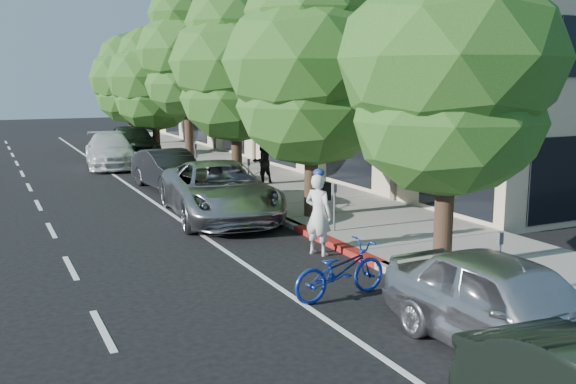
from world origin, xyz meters
TOP-DOWN VIEW (x-y plane):
  - ground at (0.00, 0.00)m, footprint 120.00×120.00m
  - sidewalk at (2.30, 8.00)m, footprint 4.60×56.00m
  - curb at (0.00, 8.00)m, footprint 0.30×56.00m
  - curb_red_segment at (0.00, 1.00)m, footprint 0.32×4.00m
  - storefront_building at (9.60, 18.00)m, footprint 10.00×36.00m
  - street_tree_0 at (0.90, -2.00)m, footprint 4.69×4.69m
  - street_tree_1 at (0.90, 4.00)m, footprint 5.15×5.15m
  - street_tree_2 at (0.90, 10.00)m, footprint 4.89×4.89m
  - street_tree_3 at (0.90, 16.00)m, footprint 4.53×4.53m
  - street_tree_4 at (0.90, 22.00)m, footprint 5.06×5.06m
  - street_tree_5 at (0.90, 28.00)m, footprint 4.99×4.99m
  - cyclist at (-0.70, 0.59)m, footprint 0.74×0.85m
  - bicycle at (-1.80, -2.31)m, footprint 2.14×0.95m
  - silver_suv at (-1.42, 5.50)m, footprint 3.49×6.36m
  - dark_sedan at (-1.41, 11.17)m, footprint 1.98×4.66m
  - white_pickup at (-2.20, 18.63)m, footprint 2.84×5.66m
  - dark_suv_far at (-0.50, 21.50)m, footprint 2.12×5.25m
  - near_car_a at (-0.85, -5.70)m, footprint 1.90×4.58m
  - pedestrian at (2.01, 10.16)m, footprint 0.93×0.79m

SIDE VIEW (x-z plane):
  - ground at x=0.00m, z-range 0.00..0.00m
  - sidewalk at x=2.30m, z-range 0.00..0.15m
  - curb at x=0.00m, z-range 0.00..0.15m
  - curb_red_segment at x=0.00m, z-range 0.00..0.15m
  - bicycle at x=-1.80m, z-range 0.00..1.09m
  - dark_sedan at x=-1.41m, z-range 0.00..1.50m
  - near_car_a at x=-0.85m, z-range 0.00..1.55m
  - white_pickup at x=-2.20m, z-range 0.00..1.58m
  - silver_suv at x=-1.42m, z-range 0.00..1.69m
  - dark_suv_far at x=-0.50m, z-range 0.00..1.79m
  - cyclist at x=-0.70m, z-range 0.00..1.96m
  - pedestrian at x=2.01m, z-range 0.15..1.84m
  - storefront_building at x=9.60m, z-range 0.00..7.00m
  - street_tree_5 at x=0.90m, z-range 0.66..7.64m
  - street_tree_4 at x=0.90m, z-range 0.65..7.67m
  - street_tree_0 at x=0.90m, z-range 0.80..8.08m
  - street_tree_1 at x=0.90m, z-range 0.77..8.31m
  - street_tree_2 at x=0.90m, z-range 0.84..8.47m
  - street_tree_3 at x=0.90m, z-range 1.11..9.46m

